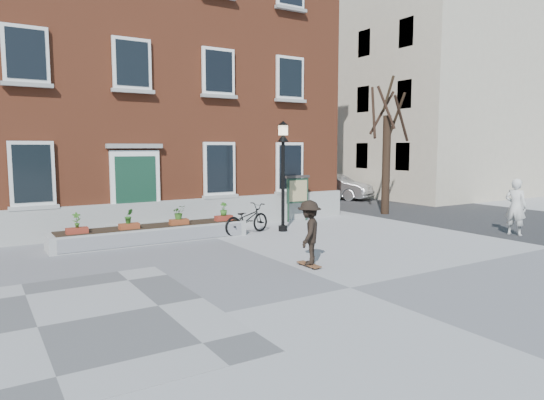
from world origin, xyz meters
TOP-DOWN VIEW (x-y plane):
  - ground at (0.00, 0.00)m, footprint 100.00×100.00m
  - checker_patch at (-6.00, 1.00)m, footprint 6.00×6.00m
  - bicycle at (1.25, 6.88)m, footprint 2.10×1.18m
  - parked_car at (11.18, 14.25)m, footprint 3.11×4.59m
  - bystander at (8.96, 1.82)m, footprint 0.59×0.78m
  - brick_building at (-2.00, 13.98)m, footprint 18.40×10.85m
  - planter_assembly at (-1.99, 7.18)m, footprint 6.20×1.12m
  - bare_tree at (9.01, 8.01)m, footprint 1.83×1.83m
  - side_street at (17.99, 19.78)m, footprint 15.20×36.00m
  - lamp_post at (2.63, 6.68)m, footprint 0.40×0.40m
  - notice_board at (4.41, 8.32)m, footprint 1.10×0.16m
  - skateboarder at (0.33, 1.96)m, footprint 1.17×1.16m

SIDE VIEW (x-z plane):
  - ground at x=0.00m, z-range 0.00..0.00m
  - checker_patch at x=-6.00m, z-range 0.00..0.01m
  - planter_assembly at x=-1.99m, z-range -0.27..0.88m
  - bicycle at x=1.25m, z-range 0.00..1.05m
  - parked_car at x=11.18m, z-range 0.00..1.43m
  - skateboarder at x=0.33m, z-range 0.03..1.73m
  - bystander at x=8.96m, z-range 0.00..1.95m
  - notice_board at x=4.41m, z-range 0.33..2.20m
  - lamp_post at x=2.63m, z-range 0.57..4.50m
  - bare_tree at x=9.01m, z-range -0.29..5.87m
  - brick_building at x=-2.00m, z-range 0.00..12.60m
  - side_street at x=17.99m, z-range -0.23..14.27m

